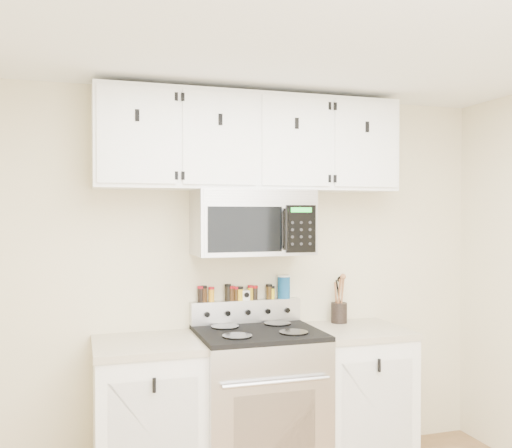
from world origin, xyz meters
The scene contains 21 objects.
back_wall centered at (0.00, 1.75, 1.25)m, with size 3.50×0.01×2.50m, color beige.
ceiling centered at (0.00, 0.00, 2.50)m, with size 3.50×3.50×0.01m, color white.
range centered at (0.00, 1.43, 0.49)m, with size 0.76×0.65×1.10m.
base_cabinet_left centered at (-0.69, 1.45, 0.46)m, with size 0.64×0.62×0.92m.
base_cabinet_right centered at (0.69, 1.45, 0.46)m, with size 0.64×0.62×0.92m.
microwave centered at (0.00, 1.55, 1.63)m, with size 0.76×0.44×0.42m.
upper_cabinets centered at (0.00, 1.58, 2.15)m, with size 2.00×0.35×0.62m.
utensil_crock centered at (0.66, 1.64, 1.00)m, with size 0.11×0.11×0.33m.
kitchen_timer centered at (0.00, 1.71, 1.13)m, with size 0.06×0.05×0.07m, color white.
salt_canister centered at (0.27, 1.71, 1.18)m, with size 0.09×0.09×0.16m.
spice_jar_0 centered at (-0.31, 1.71, 1.15)m, with size 0.04×0.04×0.11m.
spice_jar_1 centered at (-0.29, 1.71, 1.15)m, with size 0.04×0.04×0.11m.
spice_jar_2 centered at (-0.24, 1.71, 1.15)m, with size 0.04×0.04×0.10m.
spice_jar_3 centered at (-0.13, 1.71, 1.16)m, with size 0.04×0.04×0.11m.
spice_jar_4 centered at (-0.10, 1.71, 1.15)m, with size 0.04×0.04×0.10m.
spice_jar_5 centered at (-0.07, 1.71, 1.15)m, with size 0.04×0.04×0.09m.
spice_jar_6 centered at (-0.04, 1.71, 1.15)m, with size 0.05×0.05×0.09m.
spice_jar_7 centered at (0.03, 1.71, 1.15)m, with size 0.04×0.04×0.10m.
spice_jar_8 centered at (0.06, 1.71, 1.15)m, with size 0.04×0.04×0.10m.
spice_jar_9 centered at (0.17, 1.71, 1.15)m, with size 0.04×0.04×0.10m.
spice_jar_10 centered at (0.19, 1.71, 1.14)m, with size 0.04×0.04×0.09m.
Camera 1 is at (-1.07, -1.99, 1.68)m, focal length 40.00 mm.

